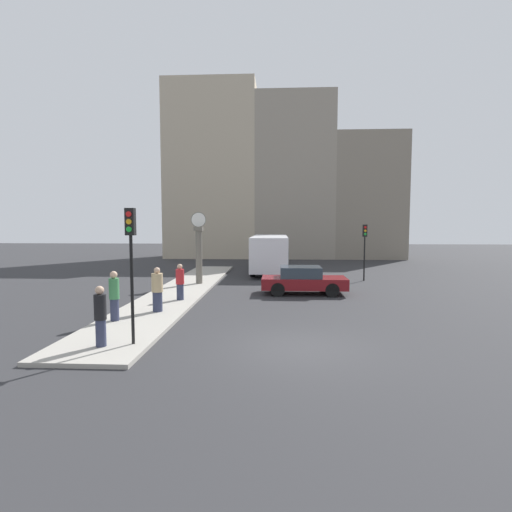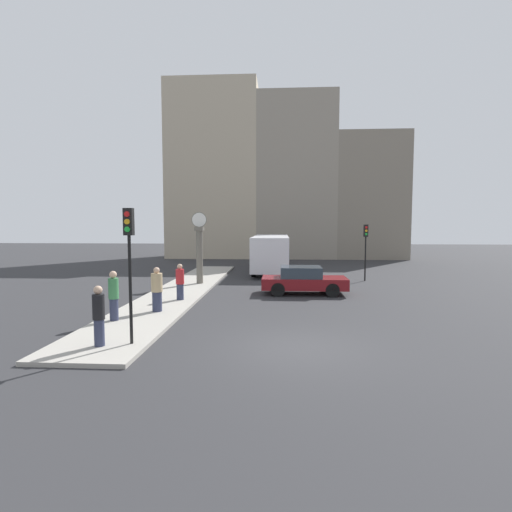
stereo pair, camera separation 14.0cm
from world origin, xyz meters
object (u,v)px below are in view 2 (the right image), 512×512
object	(u,v)px
traffic_light_near	(129,247)
pedestrian_tan_coat	(157,290)
street_clock	(199,250)
pedestrian_red_top	(180,282)
bus_distant	(271,251)
sedan_car	(303,280)
pedestrian_black_jacket	(99,316)
pedestrian_green_hoodie	(114,295)
traffic_light_far	(366,240)

from	to	relation	value
traffic_light_near	pedestrian_tan_coat	size ratio (longest dim) A/B	2.22
street_clock	pedestrian_tan_coat	bearing A→B (deg)	-91.30
street_clock	pedestrian_red_top	world-z (taller)	street_clock
bus_distant	pedestrian_tan_coat	world-z (taller)	bus_distant
street_clock	sedan_car	bearing A→B (deg)	-22.98
traffic_light_near	pedestrian_black_jacket	world-z (taller)	traffic_light_near
sedan_car	pedestrian_green_hoodie	distance (m)	9.60
bus_distant	traffic_light_near	size ratio (longest dim) A/B	2.31
pedestrian_tan_coat	pedestrian_black_jacket	world-z (taller)	pedestrian_tan_coat
traffic_light_near	sedan_car	bearing A→B (deg)	59.56
pedestrian_tan_coat	pedestrian_green_hoodie	xyz separation A→B (m)	(-1.07, -1.56, 0.04)
traffic_light_far	pedestrian_tan_coat	distance (m)	14.24
bus_distant	traffic_light_far	bearing A→B (deg)	-35.38
traffic_light_far	street_clock	distance (m)	10.24
traffic_light_far	pedestrian_black_jacket	world-z (taller)	traffic_light_far
bus_distant	traffic_light_near	world-z (taller)	traffic_light_near
pedestrian_red_top	sedan_car	bearing A→B (deg)	24.15
pedestrian_black_jacket	sedan_car	bearing A→B (deg)	56.71
traffic_light_far	street_clock	xyz separation A→B (m)	(-9.91, -2.51, -0.46)
pedestrian_red_top	pedestrian_black_jacket	xyz separation A→B (m)	(-0.54, -6.91, 0.06)
bus_distant	street_clock	size ratio (longest dim) A/B	2.18
traffic_light_far	street_clock	bearing A→B (deg)	-165.82
street_clock	bus_distant	bearing A→B (deg)	59.69
traffic_light_near	pedestrian_red_top	xyz separation A→B (m)	(-0.28, 6.64, -1.95)
sedan_car	bus_distant	size ratio (longest dim) A/B	0.48
sedan_car	pedestrian_green_hoodie	size ratio (longest dim) A/B	2.41
pedestrian_tan_coat	pedestrian_black_jacket	xyz separation A→B (m)	(-0.24, -4.48, 0.01)
bus_distant	traffic_light_far	world-z (taller)	traffic_light_far
traffic_light_near	traffic_light_far	size ratio (longest dim) A/B	1.10
pedestrian_tan_coat	pedestrian_black_jacket	bearing A→B (deg)	-93.07
traffic_light_near	pedestrian_red_top	size ratio (longest dim) A/B	2.37
sedan_car	bus_distant	xyz separation A→B (m)	(-1.86, 9.20, 0.82)
pedestrian_red_top	pedestrian_tan_coat	distance (m)	2.45
sedan_car	bus_distant	bearing A→B (deg)	101.41
bus_distant	pedestrian_green_hoodie	distance (m)	16.57
bus_distant	pedestrian_black_jacket	xyz separation A→B (m)	(-4.35, -18.66, -0.54)
bus_distant	pedestrian_green_hoodie	xyz separation A→B (m)	(-5.18, -15.73, -0.51)
pedestrian_black_jacket	pedestrian_green_hoodie	bearing A→B (deg)	105.77
bus_distant	pedestrian_tan_coat	distance (m)	14.77
pedestrian_green_hoodie	pedestrian_black_jacket	bearing A→B (deg)	-74.23
bus_distant	pedestrian_tan_coat	xyz separation A→B (m)	(-4.11, -14.18, -0.55)
pedestrian_green_hoodie	street_clock	bearing A→B (deg)	82.17
bus_distant	traffic_light_far	distance (m)	7.39
traffic_light_far	pedestrian_red_top	size ratio (longest dim) A/B	2.16
pedestrian_green_hoodie	bus_distant	bearing A→B (deg)	71.78
bus_distant	pedestrian_green_hoodie	size ratio (longest dim) A/B	5.04
traffic_light_far	pedestrian_tan_coat	world-z (taller)	traffic_light_far
sedan_car	traffic_light_near	distance (m)	10.87
bus_distant	pedestrian_red_top	xyz separation A→B (m)	(-3.82, -11.75, -0.59)
bus_distant	pedestrian_red_top	size ratio (longest dim) A/B	5.47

